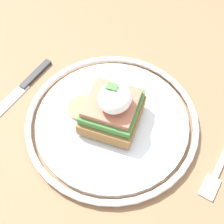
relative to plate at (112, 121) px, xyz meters
name	(u,v)px	position (x,y,z in m)	size (l,w,h in m)	color
ground_plane	(122,217)	(-0.02, -0.05, -0.74)	(6.00, 6.00, 0.00)	#9E9993
dining_table	(130,133)	(-0.02, -0.05, -0.11)	(1.15, 0.76, 0.73)	#846042
plate	(112,121)	(0.00, 0.00, 0.00)	(0.28, 0.28, 0.02)	silver
sandwich	(112,108)	(0.00, 0.00, 0.04)	(0.12, 0.09, 0.09)	olive
fork	(222,161)	(-0.18, 0.01, -0.01)	(0.05, 0.15, 0.00)	silver
knife	(21,89)	(0.18, -0.01, -0.01)	(0.06, 0.19, 0.01)	#2D2D2D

